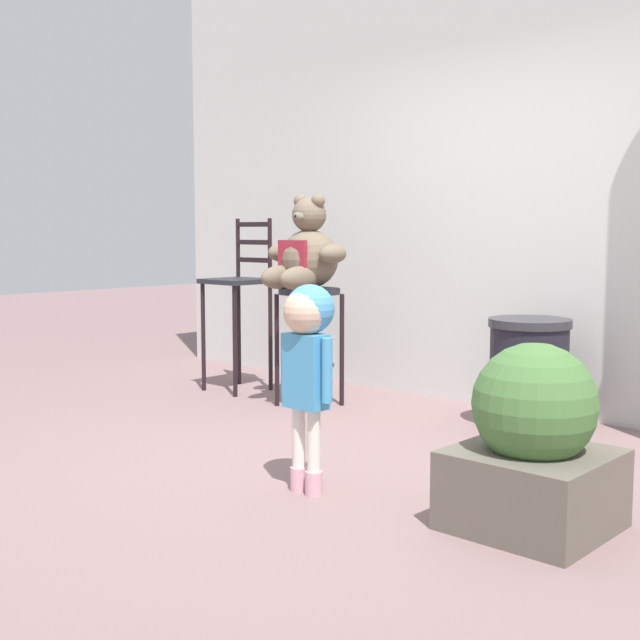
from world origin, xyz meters
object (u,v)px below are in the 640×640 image
(planter_with_shrub, at_px, (533,445))
(child_walking, at_px, (307,342))
(bar_chair_empty, at_px, (239,292))
(trash_bin, at_px, (529,374))
(bar_stool_with_teddy, at_px, (309,321))
(teddy_bear, at_px, (306,255))

(planter_with_shrub, bearing_deg, child_walking, -163.76)
(bar_chair_empty, xyz_separation_m, planter_with_shrub, (3.07, -1.17, -0.40))
(trash_bin, relative_size, bar_chair_empty, 0.52)
(bar_stool_with_teddy, distance_m, planter_with_shrub, 2.55)
(trash_bin, bearing_deg, teddy_bear, -163.33)
(bar_stool_with_teddy, relative_size, trash_bin, 1.20)
(bar_stool_with_teddy, xyz_separation_m, planter_with_shrub, (2.29, -1.10, -0.24))
(bar_chair_empty, bearing_deg, teddy_bear, -6.99)
(planter_with_shrub, bearing_deg, teddy_bear, 154.93)
(teddy_bear, distance_m, trash_bin, 1.66)
(teddy_bear, xyz_separation_m, trash_bin, (1.45, 0.43, -0.70))
(bar_stool_with_teddy, height_order, bar_chair_empty, bar_chair_empty)
(bar_stool_with_teddy, relative_size, teddy_bear, 1.28)
(planter_with_shrub, bearing_deg, bar_chair_empty, 159.22)
(bar_stool_with_teddy, height_order, planter_with_shrub, bar_stool_with_teddy)
(bar_stool_with_teddy, distance_m, bar_chair_empty, 0.80)
(teddy_bear, relative_size, bar_chair_empty, 0.49)
(teddy_bear, height_order, bar_chair_empty, teddy_bear)
(teddy_bear, distance_m, bar_chair_empty, 0.84)
(teddy_bear, height_order, planter_with_shrub, teddy_bear)
(child_walking, distance_m, planter_with_shrub, 1.08)
(child_walking, bearing_deg, planter_with_shrub, 178.76)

